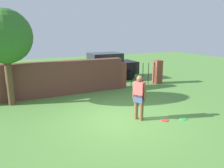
# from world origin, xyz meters

# --- Properties ---
(ground_plane) EXTENTS (40.00, 40.00, 0.00)m
(ground_plane) POSITION_xyz_m (0.00, 0.00, 0.00)
(ground_plane) COLOR #568C3D
(brick_wall) EXTENTS (7.16, 0.50, 1.68)m
(brick_wall) POSITION_xyz_m (-1.50, 4.15, 0.84)
(brick_wall) COLOR brown
(brick_wall) RESTS_ON ground
(tree) EXTENTS (2.22, 2.22, 4.01)m
(tree) POSITION_xyz_m (-3.48, 3.54, 2.87)
(tree) COLOR brown
(tree) RESTS_ON ground
(person) EXTENTS (0.36, 0.49, 1.62)m
(person) POSITION_xyz_m (0.59, -0.24, 0.90)
(person) COLOR brown
(person) RESTS_ON ground
(fence_gate) EXTENTS (2.93, 0.44, 1.40)m
(fence_gate) POSITION_xyz_m (3.43, 4.15, 0.70)
(fence_gate) COLOR brown
(fence_gate) RESTS_ON ground
(car) EXTENTS (4.21, 1.93, 1.72)m
(car) POSITION_xyz_m (2.27, 6.57, 0.86)
(car) COLOR black
(car) RESTS_ON ground
(frisbee_red) EXTENTS (0.27, 0.27, 0.02)m
(frisbee_red) POSITION_xyz_m (1.37, -0.73, 0.01)
(frisbee_red) COLOR red
(frisbee_red) RESTS_ON ground
(frisbee_green) EXTENTS (0.27, 0.27, 0.02)m
(frisbee_green) POSITION_xyz_m (2.06, -0.91, 0.01)
(frisbee_green) COLOR green
(frisbee_green) RESTS_ON ground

